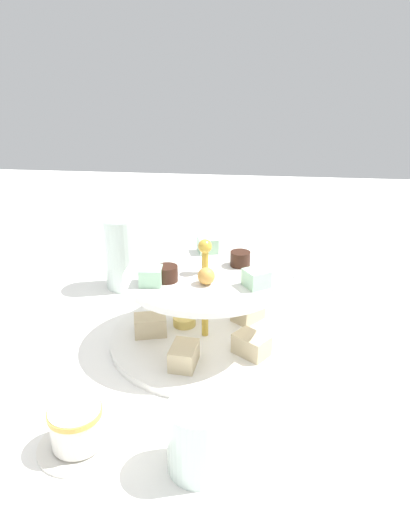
{
  "coord_description": "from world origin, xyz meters",
  "views": [
    {
      "loc": [
        -0.07,
        0.62,
        0.39
      ],
      "look_at": [
        0.0,
        0.0,
        0.14
      ],
      "focal_mm": 32.87,
      "sensor_mm": 36.0,
      "label": 1
    }
  ],
  "objects_px": {
    "tiered_serving_stand": "(205,312)",
    "water_glass_tall_right": "(123,253)",
    "butter_knife_right": "(1,362)",
    "teacup_with_saucer": "(77,429)",
    "butter_knife_left": "(305,279)",
    "water_glass_short_left": "(198,437)"
  },
  "relations": [
    {
      "from": "water_glass_tall_right",
      "to": "teacup_with_saucer",
      "type": "bearing_deg",
      "value": 98.63
    },
    {
      "from": "tiered_serving_stand",
      "to": "teacup_with_saucer",
      "type": "distance_m",
      "value": 0.26
    },
    {
      "from": "butter_knife_right",
      "to": "water_glass_tall_right",
      "type": "bearing_deg",
      "value": 137.72
    },
    {
      "from": "water_glass_short_left",
      "to": "water_glass_tall_right",
      "type": "bearing_deg",
      "value": -64.85
    },
    {
      "from": "water_glass_tall_right",
      "to": "teacup_with_saucer",
      "type": "xyz_separation_m",
      "value": [
        -0.06,
        0.41,
        -0.04
      ]
    },
    {
      "from": "water_glass_tall_right",
      "to": "butter_knife_right",
      "type": "bearing_deg",
      "value": 68.18
    },
    {
      "from": "water_glass_tall_right",
      "to": "water_glass_short_left",
      "type": "height_order",
      "value": "water_glass_tall_right"
    },
    {
      "from": "water_glass_tall_right",
      "to": "butter_knife_left",
      "type": "bearing_deg",
      "value": -168.67
    },
    {
      "from": "tiered_serving_stand",
      "to": "water_glass_tall_right",
      "type": "height_order",
      "value": "tiered_serving_stand"
    },
    {
      "from": "water_glass_short_left",
      "to": "teacup_with_saucer",
      "type": "relative_size",
      "value": 0.87
    },
    {
      "from": "teacup_with_saucer",
      "to": "tiered_serving_stand",
      "type": "bearing_deg",
      "value": -115.88
    },
    {
      "from": "water_glass_tall_right",
      "to": "water_glass_short_left",
      "type": "bearing_deg",
      "value": 115.15
    },
    {
      "from": "teacup_with_saucer",
      "to": "butter_knife_right",
      "type": "xyz_separation_m",
      "value": [
        0.17,
        -0.14,
        -0.02
      ]
    },
    {
      "from": "tiered_serving_stand",
      "to": "butter_knife_left",
      "type": "distance_m",
      "value": 0.3
    },
    {
      "from": "teacup_with_saucer",
      "to": "butter_knife_left",
      "type": "relative_size",
      "value": 0.53
    },
    {
      "from": "water_glass_tall_right",
      "to": "butter_knife_left",
      "type": "distance_m",
      "value": 0.36
    },
    {
      "from": "tiered_serving_stand",
      "to": "water_glass_short_left",
      "type": "height_order",
      "value": "tiered_serving_stand"
    },
    {
      "from": "butter_knife_left",
      "to": "water_glass_tall_right",
      "type": "bearing_deg",
      "value": 47.15
    },
    {
      "from": "tiered_serving_stand",
      "to": "water_glass_tall_right",
      "type": "xyz_separation_m",
      "value": [
        0.17,
        -0.17,
        0.02
      ]
    },
    {
      "from": "teacup_with_saucer",
      "to": "butter_knife_right",
      "type": "relative_size",
      "value": 0.53
    },
    {
      "from": "butter_knife_left",
      "to": "tiered_serving_stand",
      "type": "bearing_deg",
      "value": 90.77
    },
    {
      "from": "tiered_serving_stand",
      "to": "butter_knife_left",
      "type": "xyz_separation_m",
      "value": [
        -0.17,
        -0.24,
        -0.05
      ]
    }
  ]
}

